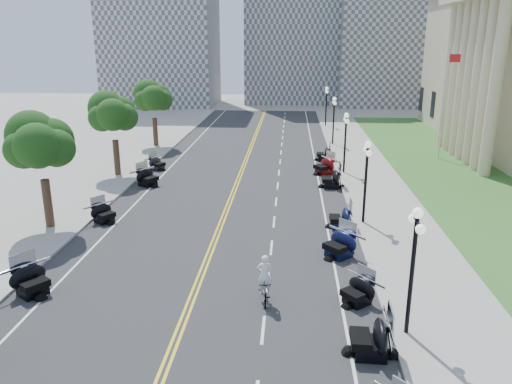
{
  "coord_description": "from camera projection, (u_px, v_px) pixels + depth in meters",
  "views": [
    {
      "loc": [
        4.1,
        -24.8,
        10.65
      ],
      "look_at": [
        2.11,
        3.67,
        2.0
      ],
      "focal_mm": 35.0,
      "sensor_mm": 36.0,
      "label": 1
    }
  ],
  "objects": [
    {
      "name": "lane_dash_11",
      "position": [
        280.0,
        162.0,
        45.91
      ],
      "size": [
        0.12,
        2.0,
        0.0
      ],
      "primitive_type": "cube",
      "color": "white",
      "rests_on": "road"
    },
    {
      "name": "lane_dash_12",
      "position": [
        281.0,
        152.0,
        49.73
      ],
      "size": [
        0.12,
        2.0,
        0.0
      ],
      "primitive_type": "cube",
      "color": "white",
      "rests_on": "road"
    },
    {
      "name": "distant_block_b",
      "position": [
        292.0,
        15.0,
        87.33
      ],
      "size": [
        16.0,
        12.0,
        30.0
      ],
      "primitive_type": "cube",
      "color": "gray",
      "rests_on": "ground"
    },
    {
      "name": "motorcycle_n_5",
      "position": [
        339.0,
        243.0,
        25.5
      ],
      "size": [
        3.0,
        3.0,
        1.48
      ],
      "primitive_type": null,
      "rotation": [
        0.0,
        0.0,
        -0.82
      ],
      "color": "black",
      "rests_on": "road"
    },
    {
      "name": "lawn",
      "position": [
        445.0,
        169.0,
        43.04
      ],
      "size": [
        9.0,
        60.0,
        0.1
      ],
      "primitive_type": "cube",
      "color": "#356023",
      "rests_on": "ground"
    },
    {
      "name": "lane_dash_14",
      "position": [
        283.0,
        138.0,
        57.37
      ],
      "size": [
        0.12,
        2.0,
        0.0
      ],
      "primitive_type": "cube",
      "color": "white",
      "rests_on": "road"
    },
    {
      "name": "lane_dash_8",
      "position": [
        276.0,
        202.0,
        34.46
      ],
      "size": [
        0.12,
        2.0,
        0.0
      ],
      "primitive_type": "cube",
      "color": "white",
      "rests_on": "road"
    },
    {
      "name": "tree_2",
      "position": [
        41.0,
        150.0,
        28.24
      ],
      "size": [
        4.8,
        4.8,
        9.2
      ],
      "primitive_type": null,
      "color": "#235619",
      "rests_on": "sidewalk_south"
    },
    {
      "name": "lane_dash_10",
      "position": [
        279.0,
        173.0,
        42.1
      ],
      "size": [
        0.12,
        2.0,
        0.0
      ],
      "primitive_type": "cube",
      "color": "white",
      "rests_on": "road"
    },
    {
      "name": "edge_line_south",
      "position": [
        148.0,
        191.0,
        37.01
      ],
      "size": [
        0.12,
        90.0,
        0.0
      ],
      "primitive_type": "cube",
      "color": "white",
      "rests_on": "road"
    },
    {
      "name": "lane_dash_13",
      "position": [
        282.0,
        144.0,
        53.55
      ],
      "size": [
        0.12,
        2.0,
        0.0
      ],
      "primitive_type": "cube",
      "color": "white",
      "rests_on": "road"
    },
    {
      "name": "lane_dash_9",
      "position": [
        278.0,
        186.0,
        38.28
      ],
      "size": [
        0.12,
        2.0,
        0.0
      ],
      "primitive_type": "cube",
      "color": "white",
      "rests_on": "road"
    },
    {
      "name": "motorcycle_n_6",
      "position": [
        341.0,
        217.0,
        29.49
      ],
      "size": [
        2.01,
        2.01,
        1.39
      ],
      "primitive_type": null,
      "rotation": [
        0.0,
        0.0,
        -1.56
      ],
      "color": "black",
      "rests_on": "road"
    },
    {
      "name": "lane_dash_7",
      "position": [
        274.0,
        222.0,
        30.64
      ],
      "size": [
        0.12,
        2.0,
        0.0
      ],
      "primitive_type": "cube",
      "color": "white",
      "rests_on": "road"
    },
    {
      "name": "edge_line_north",
      "position": [
        321.0,
        194.0,
        36.15
      ],
      "size": [
        0.12,
        90.0,
        0.0
      ],
      "primitive_type": "cube",
      "color": "white",
      "rests_on": "road"
    },
    {
      "name": "ground",
      "position": [
        213.0,
        246.0,
        27.04
      ],
      "size": [
        160.0,
        160.0,
        0.0
      ],
      "primitive_type": "plane",
      "color": "gray"
    },
    {
      "name": "lane_dash_15",
      "position": [
        283.0,
        132.0,
        61.19
      ],
      "size": [
        0.12,
        2.0,
        0.0
      ],
      "primitive_type": "cube",
      "color": "white",
      "rests_on": "road"
    },
    {
      "name": "centerline_yellow_a",
      "position": [
        232.0,
        192.0,
        36.59
      ],
      "size": [
        0.12,
        90.0,
        0.0
      ],
      "primitive_type": "cube",
      "color": "yellow",
      "rests_on": "road"
    },
    {
      "name": "motorcycle_n_8",
      "position": [
        332.0,
        178.0,
        37.59
      ],
      "size": [
        2.22,
        2.22,
        1.55
      ],
      "primitive_type": null,
      "rotation": [
        0.0,
        0.0,
        -1.57
      ],
      "color": "black",
      "rests_on": "road"
    },
    {
      "name": "lane_dash_18",
      "position": [
        285.0,
        117.0,
        72.64
      ],
      "size": [
        0.12,
        2.0,
        0.0
      ],
      "primitive_type": "cube",
      "color": "white",
      "rests_on": "road"
    },
    {
      "name": "lane_dash_6",
      "position": [
        271.0,
        247.0,
        26.82
      ],
      "size": [
        0.12,
        2.0,
        0.0
      ],
      "primitive_type": "cube",
      "color": "white",
      "rests_on": "road"
    },
    {
      "name": "lane_dash_16",
      "position": [
        284.0,
        126.0,
        65.01
      ],
      "size": [
        0.12,
        2.0,
        0.0
      ],
      "primitive_type": "cube",
      "color": "white",
      "rests_on": "road"
    },
    {
      "name": "lane_dash_17",
      "position": [
        284.0,
        121.0,
        68.83
      ],
      "size": [
        0.12,
        2.0,
        0.0
      ],
      "primitive_type": "cube",
      "color": "white",
      "rests_on": "road"
    },
    {
      "name": "motorcycle_s_9",
      "position": [
        157.0,
        163.0,
        42.87
      ],
      "size": [
        2.42,
        2.42,
        1.25
      ],
      "primitive_type": null,
      "rotation": [
        0.0,
        0.0,
        1.08
      ],
      "color": "black",
      "rests_on": "road"
    },
    {
      "name": "lane_dash_5",
      "position": [
        268.0,
        282.0,
        23.0
      ],
      "size": [
        0.12,
        2.0,
        0.0
      ],
      "primitive_type": "cube",
      "color": "white",
      "rests_on": "road"
    },
    {
      "name": "distant_block_a",
      "position": [
        161.0,
        26.0,
        83.65
      ],
      "size": [
        18.0,
        14.0,
        26.0
      ],
      "primitive_type": "cube",
      "color": "gray",
      "rests_on": "ground"
    },
    {
      "name": "motorcycle_n_3",
      "position": [
        371.0,
        336.0,
        17.44
      ],
      "size": [
        2.26,
        2.26,
        1.53
      ],
      "primitive_type": null,
      "rotation": [
        0.0,
        0.0,
        -1.61
      ],
      "color": "black",
      "rests_on": "road"
    },
    {
      "name": "motorcycle_n_4",
      "position": [
        357.0,
        290.0,
        20.94
      ],
      "size": [
        2.53,
        2.53,
        1.26
      ],
      "primitive_type": null,
      "rotation": [
        0.0,
        0.0,
        -0.87
      ],
      "color": "black",
      "rests_on": "road"
    },
    {
      "name": "bicycle",
      "position": [
        265.0,
        291.0,
        21.09
      ],
      "size": [
        0.68,
        1.81,
        1.06
      ],
      "primitive_type": "imported",
      "rotation": [
        0.0,
        0.0,
        0.1
      ],
      "color": "#A51414",
      "rests_on": "road"
    },
    {
      "name": "centerline_yellow_b",
      "position": [
        235.0,
        192.0,
        36.57
      ],
      "size": [
        0.12,
        90.0,
        0.0
      ],
      "primitive_type": "cube",
      "color": "yellow",
      "rests_on": "road"
    },
    {
      "name": "motorcycle_n_10",
      "position": [
        324.0,
        153.0,
        46.17
      ],
      "size": [
        2.0,
        2.0,
        1.4
      ],
      "primitive_type": null,
      "rotation": [
        0.0,
        0.0,
        -1.57
      ],
      "color": "black",
      "rests_on": "road"
    },
    {
      "name": "motorcycle_s_4",
      "position": [
        31.0,
        279.0,
        21.67
      ],
      "size": [
        2.91,
        2.91,
        1.46
      ],
      "primitive_type": null,
      "rotation": [
        0.0,
        0.0,
        0.93
      ],
      "color": "black",
      "rests_on": "road"
    },
    {
      "name": "street_lamp_4",
      "position": [
        334.0,
        121.0,
        52.44
      ],
      "size": [
        0.5,
        1.2,
        4.9
      ],
      "primitive_type": null,
      "color": "black",
      "rests_on": "sidewalk_north"
    },
    {
      "name": "cyclist_rider",
      "position": [
        265.0,
        259.0,
        20.67
      ],
      "size": [
        0.66,
        0.43,
        1.82
      ],
      "primitive_type": "imported",
      "rotation": [
        0.0,
        0.0,
        3.14
      ],
      "color": "white",
      "rests_on": "bicycle"
    },
    {
      "name": "tree_4",
      "position": [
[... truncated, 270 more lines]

